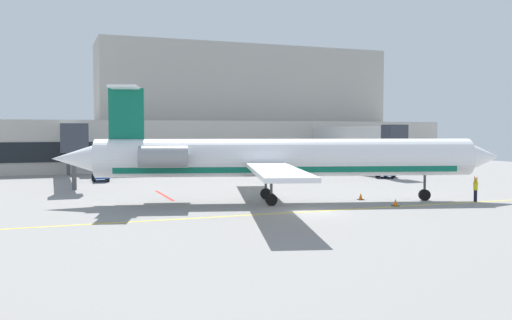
{
  "coord_description": "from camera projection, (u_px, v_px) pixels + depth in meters",
  "views": [
    {
      "loc": [
        -16.72,
        -33.76,
        5.61
      ],
      "look_at": [
        0.15,
        11.38,
        3.0
      ],
      "focal_mm": 38.63,
      "sensor_mm": 36.0,
      "label": 1
    }
  ],
  "objects": [
    {
      "name": "pushback_tractor",
      "position": [
        386.0,
        170.0,
        65.34
      ],
      "size": [
        3.6,
        3.87,
        1.97
      ],
      "color": "#1E4CB2",
      "rests_on": "ground"
    },
    {
      "name": "safety_cone_bravo",
      "position": [
        396.0,
        203.0,
        40.69
      ],
      "size": [
        0.47,
        0.47,
        0.55
      ],
      "color": "orange",
      "rests_on": "ground"
    },
    {
      "name": "baggage_tug",
      "position": [
        274.0,
        167.0,
        69.4
      ],
      "size": [
        2.66,
        3.99,
        2.2
      ],
      "color": "#19389E",
      "rests_on": "ground"
    },
    {
      "name": "regional_jet",
      "position": [
        280.0,
        158.0,
        42.69
      ],
      "size": [
        34.48,
        29.2,
        8.87
      ],
      "color": "white",
      "rests_on": "ground"
    },
    {
      "name": "ground",
      "position": [
        312.0,
        213.0,
        37.73
      ],
      "size": [
        120.0,
        120.0,
        0.11
      ],
      "color": "gray"
    },
    {
      "name": "jet_bridge_east",
      "position": [
        71.0,
        137.0,
        58.66
      ],
      "size": [
        2.4,
        22.18,
        6.23
      ],
      "color": "silver",
      "rests_on": "ground"
    },
    {
      "name": "terminal_building",
      "position": [
        212.0,
        119.0,
        86.06
      ],
      "size": [
        79.32,
        17.41,
        18.98
      ],
      "color": "#B7B2A8",
      "rests_on": "ground"
    },
    {
      "name": "fuel_tank",
      "position": [
        326.0,
        162.0,
        70.67
      ],
      "size": [
        6.8,
        2.47,
        2.8
      ],
      "color": "white",
      "rests_on": "ground"
    },
    {
      "name": "belt_loader",
      "position": [
        101.0,
        173.0,
        60.32
      ],
      "size": [
        1.79,
        3.67,
        1.96
      ],
      "color": "#1E4CB2",
      "rests_on": "ground"
    },
    {
      "name": "jet_bridge_west",
      "position": [
        356.0,
        136.0,
        71.88
      ],
      "size": [
        2.4,
        20.46,
        6.26
      ],
      "color": "silver",
      "rests_on": "ground"
    },
    {
      "name": "marshaller",
      "position": [
        476.0,
        189.0,
        43.13
      ],
      "size": [
        0.35,
        0.81,
        1.99
      ],
      "color": "#191E33",
      "rests_on": "ground"
    },
    {
      "name": "safety_cone_alpha",
      "position": [
        361.0,
        197.0,
        44.36
      ],
      "size": [
        0.47,
        0.47,
        0.55
      ],
      "color": "orange",
      "rests_on": "ground"
    }
  ]
}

